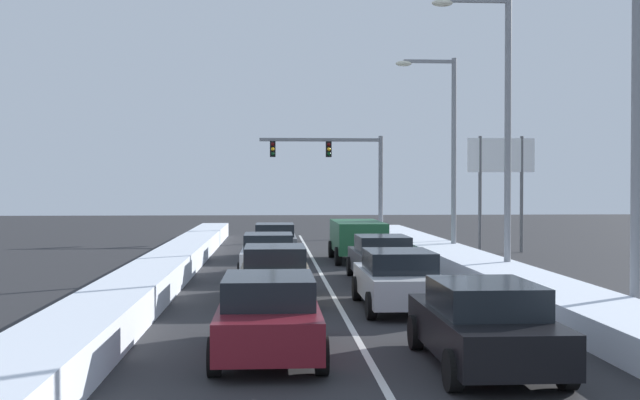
{
  "coord_description": "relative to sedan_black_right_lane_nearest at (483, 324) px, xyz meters",
  "views": [
    {
      "loc": [
        -1.76,
        -7.03,
        3.16
      ],
      "look_at": [
        0.22,
        24.79,
        2.57
      ],
      "focal_mm": 43.56,
      "sensor_mm": 36.0,
      "label": 1
    }
  ],
  "objects": [
    {
      "name": "traffic_light_gantry",
      "position": [
        0.67,
        33.9,
        3.73
      ],
      "size": [
        7.54,
        0.47,
        6.2
      ],
      "color": "slate",
      "rests_on": "ground"
    },
    {
      "name": "sedan_white_center_lane_third",
      "position": [
        -3.78,
        13.68,
        0.0
      ],
      "size": [
        2.0,
        4.5,
        1.51
      ],
      "color": "silver",
      "rests_on": "ground"
    },
    {
      "name": "ground_plane",
      "position": [
        -1.9,
        9.87,
        -0.76
      ],
      "size": [
        120.0,
        120.0,
        0.0
      ],
      "primitive_type": "plane",
      "color": "#28282B"
    },
    {
      "name": "sedan_gray_center_lane_fourth",
      "position": [
        -3.54,
        20.67,
        0.0
      ],
      "size": [
        2.0,
        4.5,
        1.51
      ],
      "color": "slate",
      "rests_on": "ground"
    },
    {
      "name": "sedan_black_right_lane_nearest",
      "position": [
        0.0,
        0.0,
        0.0
      ],
      "size": [
        2.0,
        4.5,
        1.51
      ],
      "color": "black",
      "rests_on": "ground"
    },
    {
      "name": "street_lamp_right_far",
      "position": [
        3.85,
        19.89,
        4.38
      ],
      "size": [
        2.66,
        0.36,
        8.66
      ],
      "color": "gray",
      "rests_on": "ground"
    },
    {
      "name": "roadside_sign_right",
      "position": [
        7.15,
        22.84,
        3.25
      ],
      "size": [
        3.2,
        0.16,
        5.5
      ],
      "color": "#59595B",
      "rests_on": "ground"
    },
    {
      "name": "street_lamp_right_near",
      "position": [
        4.18,
        3.86,
        3.94
      ],
      "size": [
        2.66,
        0.36,
        7.81
      ],
      "color": "gray",
      "rests_on": "ground"
    },
    {
      "name": "sedan_charcoal_right_lane_third",
      "position": [
        -0.02,
        12.3,
        0.0
      ],
      "size": [
        2.0,
        4.5,
        1.51
      ],
      "color": "#38383D",
      "rests_on": "ground"
    },
    {
      "name": "street_lamp_right_mid",
      "position": [
        3.76,
        11.88,
        4.75
      ],
      "size": [
        2.66,
        0.36,
        9.37
      ],
      "color": "gray",
      "rests_on": "ground"
    },
    {
      "name": "snow_bank_left_shoulder",
      "position": [
        -7.2,
        13.88,
        -0.36
      ],
      "size": [
        1.61,
        44.07,
        0.8
      ],
      "primitive_type": "cube",
      "color": "silver",
      "rests_on": "ground"
    },
    {
      "name": "lane_stripe_between_right_lane_and_center_lane",
      "position": [
        -1.9,
        13.88,
        -0.76
      ],
      "size": [
        0.14,
        44.07,
        0.01
      ],
      "primitive_type": "cube",
      "color": "silver",
      "rests_on": "ground"
    },
    {
      "name": "sedan_tan_center_lane_second",
      "position": [
        -3.58,
        8.13,
        0.0
      ],
      "size": [
        2.0,
        4.5,
        1.51
      ],
      "color": "#937F60",
      "rests_on": "ground"
    },
    {
      "name": "sedan_maroon_center_lane_nearest",
      "position": [
        -3.72,
        1.18,
        0.0
      ],
      "size": [
        2.0,
        4.5,
        1.51
      ],
      "color": "maroon",
      "rests_on": "ground"
    },
    {
      "name": "suv_green_right_lane_fourth",
      "position": [
        -0.08,
        19.04,
        0.25
      ],
      "size": [
        2.16,
        4.9,
        1.67
      ],
      "color": "#1E5633",
      "rests_on": "ground"
    },
    {
      "name": "snow_bank_right_shoulder",
      "position": [
        3.4,
        13.88,
        -0.44
      ],
      "size": [
        2.12,
        44.07,
        0.66
      ],
      "primitive_type": "cube",
      "color": "silver",
      "rests_on": "ground"
    },
    {
      "name": "sedan_silver_right_lane_second",
      "position": [
        -0.43,
        6.45,
        0.0
      ],
      "size": [
        2.0,
        4.5,
        1.51
      ],
      "color": "#B7BABF",
      "rests_on": "ground"
    }
  ]
}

